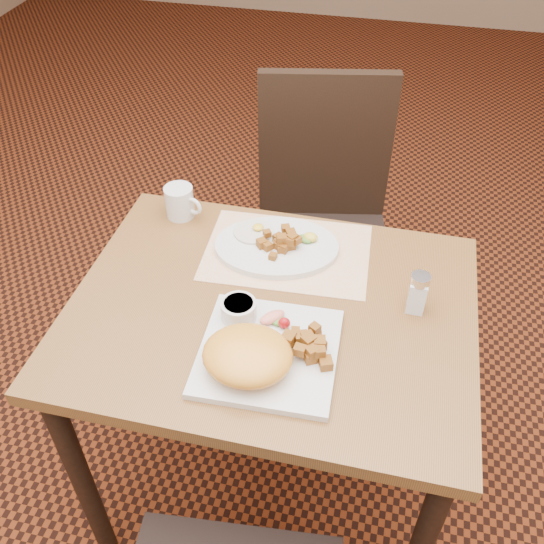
{
  "coord_description": "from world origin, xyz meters",
  "views": [
    {
      "loc": [
        0.22,
        -0.92,
        1.71
      ],
      "look_at": [
        -0.01,
        0.04,
        0.82
      ],
      "focal_mm": 40.0,
      "sensor_mm": 36.0,
      "label": 1
    }
  ],
  "objects_px": {
    "salt_shaker": "(418,292)",
    "coffee_mug": "(180,202)",
    "plate_oval": "(277,247)",
    "table": "(271,339)",
    "plate_square": "(268,352)",
    "chair_far": "(323,215)"
  },
  "relations": [
    {
      "from": "salt_shaker",
      "to": "coffee_mug",
      "type": "relative_size",
      "value": 0.94
    },
    {
      "from": "table",
      "to": "plate_square",
      "type": "relative_size",
      "value": 3.21
    },
    {
      "from": "salt_shaker",
      "to": "plate_square",
      "type": "bearing_deg",
      "value": -144.62
    },
    {
      "from": "plate_square",
      "to": "plate_oval",
      "type": "bearing_deg",
      "value": 99.94
    },
    {
      "from": "plate_oval",
      "to": "table",
      "type": "bearing_deg",
      "value": -80.85
    },
    {
      "from": "table",
      "to": "plate_square",
      "type": "bearing_deg",
      "value": -78.95
    },
    {
      "from": "chair_far",
      "to": "plate_oval",
      "type": "xyz_separation_m",
      "value": [
        -0.05,
        -0.45,
        0.22
      ]
    },
    {
      "from": "salt_shaker",
      "to": "coffee_mug",
      "type": "xyz_separation_m",
      "value": [
        -0.62,
        0.21,
        -0.01
      ]
    },
    {
      "from": "plate_square",
      "to": "salt_shaker",
      "type": "xyz_separation_m",
      "value": [
        0.28,
        0.2,
        0.04
      ]
    },
    {
      "from": "table",
      "to": "salt_shaker",
      "type": "distance_m",
      "value": 0.36
    },
    {
      "from": "table",
      "to": "plate_oval",
      "type": "relative_size",
      "value": 2.96
    },
    {
      "from": "table",
      "to": "coffee_mug",
      "type": "xyz_separation_m",
      "value": [
        -0.31,
        0.28,
        0.15
      ]
    },
    {
      "from": "plate_square",
      "to": "salt_shaker",
      "type": "relative_size",
      "value": 2.8
    },
    {
      "from": "plate_square",
      "to": "coffee_mug",
      "type": "height_order",
      "value": "coffee_mug"
    },
    {
      "from": "chair_far",
      "to": "plate_square",
      "type": "xyz_separation_m",
      "value": [
        0.01,
        -0.78,
        0.22
      ]
    },
    {
      "from": "coffee_mug",
      "to": "plate_square",
      "type": "bearing_deg",
      "value": -51.13
    },
    {
      "from": "table",
      "to": "coffee_mug",
      "type": "distance_m",
      "value": 0.44
    },
    {
      "from": "table",
      "to": "plate_oval",
      "type": "distance_m",
      "value": 0.23
    },
    {
      "from": "table",
      "to": "chair_far",
      "type": "xyz_separation_m",
      "value": [
        0.02,
        0.65,
        -0.1
      ]
    },
    {
      "from": "plate_square",
      "to": "plate_oval",
      "type": "xyz_separation_m",
      "value": [
        -0.06,
        0.33,
        0.0
      ]
    },
    {
      "from": "table",
      "to": "coffee_mug",
      "type": "height_order",
      "value": "coffee_mug"
    },
    {
      "from": "table",
      "to": "coffee_mug",
      "type": "relative_size",
      "value": 8.5
    }
  ]
}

